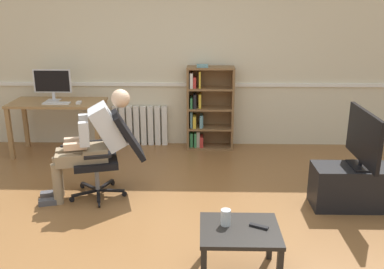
# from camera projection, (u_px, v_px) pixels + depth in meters

# --- Properties ---
(ground_plane) EXTENTS (18.00, 18.00, 0.00)m
(ground_plane) POSITION_uv_depth(u_px,v_px,m) (174.00, 231.00, 4.03)
(ground_plane) COLOR brown
(back_wall) EXTENTS (12.00, 0.13, 2.70)m
(back_wall) POSITION_uv_depth(u_px,v_px,m) (185.00, 55.00, 6.15)
(back_wall) COLOR beige
(back_wall) RESTS_ON ground_plane
(computer_desk) EXTENTS (1.28, 0.62, 0.76)m
(computer_desk) POSITION_uv_depth(u_px,v_px,m) (58.00, 109.00, 5.92)
(computer_desk) COLOR #9E7547
(computer_desk) RESTS_ON ground_plane
(imac_monitor) EXTENTS (0.53, 0.14, 0.44)m
(imac_monitor) POSITION_uv_depth(u_px,v_px,m) (52.00, 82.00, 5.89)
(imac_monitor) COLOR silver
(imac_monitor) RESTS_ON computer_desk
(keyboard) EXTENTS (0.36, 0.12, 0.02)m
(keyboard) POSITION_uv_depth(u_px,v_px,m) (56.00, 103.00, 5.75)
(keyboard) COLOR white
(keyboard) RESTS_ON computer_desk
(computer_mouse) EXTENTS (0.06, 0.10, 0.03)m
(computer_mouse) POSITION_uv_depth(u_px,v_px,m) (79.00, 103.00, 5.76)
(computer_mouse) COLOR white
(computer_mouse) RESTS_ON computer_desk
(bookshelf) EXTENTS (0.68, 0.29, 1.23)m
(bookshelf) POSITION_uv_depth(u_px,v_px,m) (206.00, 109.00, 6.17)
(bookshelf) COLOR brown
(bookshelf) RESTS_ON ground_plane
(radiator) EXTENTS (0.82, 0.08, 0.60)m
(radiator) POSITION_uv_depth(u_px,v_px,m) (140.00, 126.00, 6.38)
(radiator) COLOR white
(radiator) RESTS_ON ground_plane
(office_chair) EXTENTS (0.85, 0.67, 0.95)m
(office_chair) POSITION_uv_depth(u_px,v_px,m) (111.00, 151.00, 4.65)
(office_chair) COLOR black
(office_chair) RESTS_ON ground_plane
(person_seated) EXTENTS (1.04, 0.56, 1.20)m
(person_seated) POSITION_uv_depth(u_px,v_px,m) (93.00, 141.00, 4.57)
(person_seated) COLOR #937F60
(person_seated) RESTS_ON ground_plane
(tv_stand) EXTENTS (0.94, 0.39, 0.46)m
(tv_stand) POSITION_uv_depth(u_px,v_px,m) (357.00, 187.00, 4.45)
(tv_stand) COLOR black
(tv_stand) RESTS_ON ground_plane
(tv_screen) EXTENTS (0.20, 0.85, 0.59)m
(tv_screen) POSITION_uv_depth(u_px,v_px,m) (364.00, 138.00, 4.29)
(tv_screen) COLOR black
(tv_screen) RESTS_ON tv_stand
(coffee_table) EXTENTS (0.62, 0.52, 0.41)m
(coffee_table) POSITION_uv_depth(u_px,v_px,m) (240.00, 236.00, 3.29)
(coffee_table) COLOR black
(coffee_table) RESTS_ON ground_plane
(drinking_glass) EXTENTS (0.08, 0.08, 0.13)m
(drinking_glass) POSITION_uv_depth(u_px,v_px,m) (226.00, 217.00, 3.31)
(drinking_glass) COLOR silver
(drinking_glass) RESTS_ON coffee_table
(spare_remote) EXTENTS (0.15, 0.10, 0.02)m
(spare_remote) POSITION_uv_depth(u_px,v_px,m) (259.00, 226.00, 3.29)
(spare_remote) COLOR black
(spare_remote) RESTS_ON coffee_table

